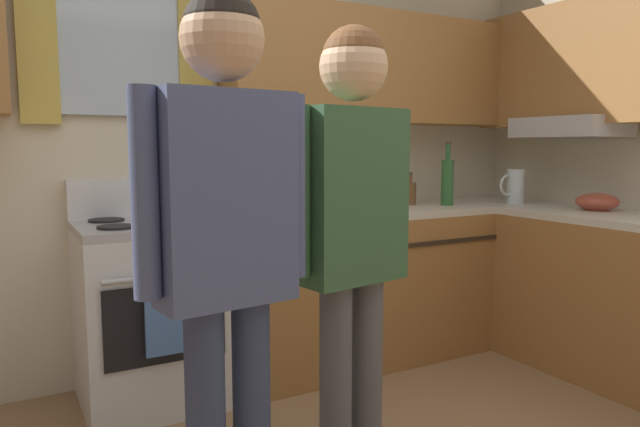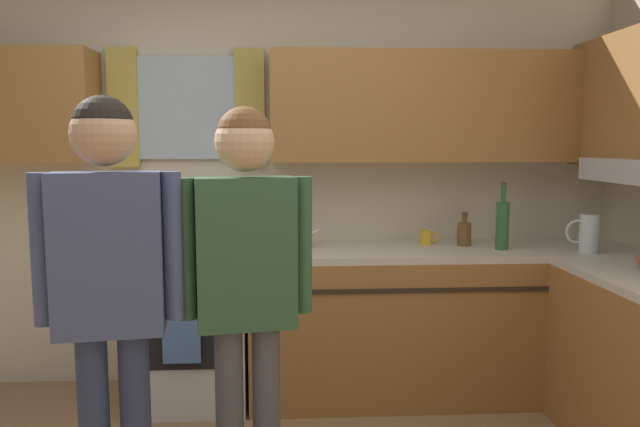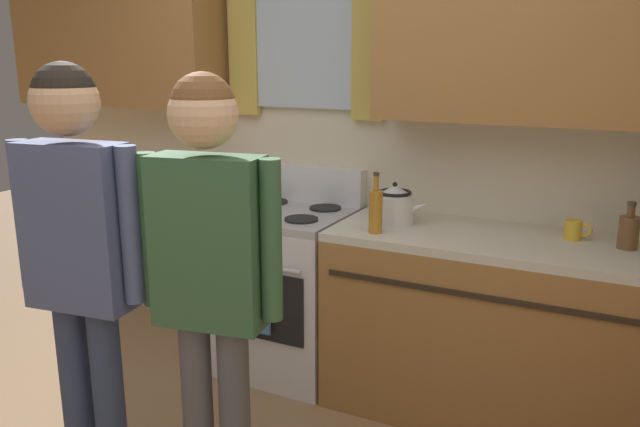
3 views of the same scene
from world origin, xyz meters
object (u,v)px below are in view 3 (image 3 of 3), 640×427
object	(u,v)px
bottle_squat_brown	(629,231)
adult_left	(78,244)
stove_oven	(288,287)
mug_mustard_yellow	(574,230)
stovetop_kettle	(395,204)
bottle_oil_amber	(376,210)
adult_in_plaid	(209,260)

from	to	relation	value
bottle_squat_brown	adult_left	xyz separation A→B (m)	(-1.72, -1.40, 0.08)
stove_oven	mug_mustard_yellow	distance (m)	1.50
bottle_squat_brown	stovetop_kettle	distance (m)	1.04
bottle_squat_brown	bottle_oil_amber	size ratio (longest dim) A/B	0.72
bottle_squat_brown	mug_mustard_yellow	xyz separation A→B (m)	(-0.22, 0.04, -0.03)
bottle_squat_brown	mug_mustard_yellow	distance (m)	0.22
stovetop_kettle	adult_in_plaid	xyz separation A→B (m)	(-0.20, -1.24, 0.05)
bottle_oil_amber	adult_in_plaid	world-z (taller)	adult_in_plaid
bottle_squat_brown	adult_left	bearing A→B (deg)	-140.89
stovetop_kettle	stove_oven	bearing A→B (deg)	-178.48
bottle_squat_brown	adult_in_plaid	size ratio (longest dim) A/B	0.12
mug_mustard_yellow	bottle_squat_brown	bearing A→B (deg)	-10.01
stove_oven	adult_left	size ratio (longest dim) A/B	0.65
stove_oven	adult_left	xyz separation A→B (m)	(-0.08, -1.33, 0.59)
bottle_oil_amber	adult_left	distance (m)	1.32
stovetop_kettle	adult_in_plaid	size ratio (longest dim) A/B	0.17
mug_mustard_yellow	stovetop_kettle	distance (m)	0.83
bottle_oil_amber	mug_mustard_yellow	world-z (taller)	bottle_oil_amber
mug_mustard_yellow	stove_oven	bearing A→B (deg)	-175.87
bottle_squat_brown	mug_mustard_yellow	world-z (taller)	bottle_squat_brown
bottle_squat_brown	bottle_oil_amber	bearing A→B (deg)	-166.59
bottle_squat_brown	mug_mustard_yellow	size ratio (longest dim) A/B	1.71
bottle_oil_amber	bottle_squat_brown	bearing A→B (deg)	13.41
bottle_oil_amber	adult_left	size ratio (longest dim) A/B	0.17
bottle_oil_amber	stovetop_kettle	distance (m)	0.21
mug_mustard_yellow	stovetop_kettle	xyz separation A→B (m)	(-0.82, -0.09, 0.05)
bottle_oil_amber	adult_left	bearing A→B (deg)	-119.99
bottle_squat_brown	stovetop_kettle	size ratio (longest dim) A/B	0.75
mug_mustard_yellow	stovetop_kettle	world-z (taller)	stovetop_kettle
stovetop_kettle	bottle_squat_brown	bearing A→B (deg)	2.65
mug_mustard_yellow	adult_left	size ratio (longest dim) A/B	0.07
bottle_squat_brown	adult_in_plaid	xyz separation A→B (m)	(-1.23, -1.29, 0.06)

